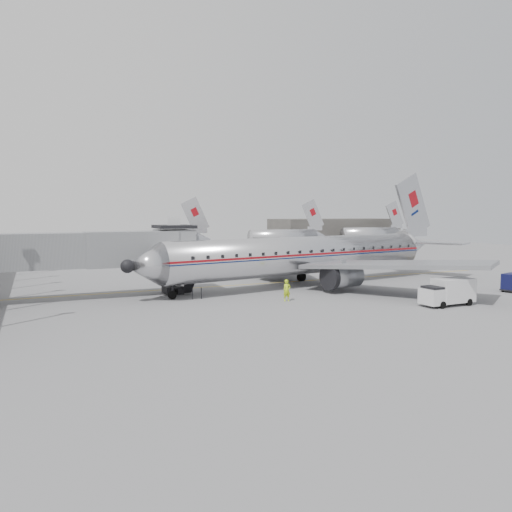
{
  "coord_description": "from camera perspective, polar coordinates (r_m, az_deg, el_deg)",
  "views": [
    {
      "loc": [
        -21.0,
        -41.59,
        7.52
      ],
      "look_at": [
        -0.83,
        3.49,
        3.2
      ],
      "focal_mm": 35.0,
      "sensor_mm": 36.0,
      "label": 1
    }
  ],
  "objects": [
    {
      "name": "apron_line",
      "position": [
        53.82,
        2.64,
        -3.03
      ],
      "size": [
        60.0,
        0.15,
        0.01
      ],
      "primitive_type": "cube",
      "rotation": [
        0.0,
        0.0,
        1.57
      ],
      "color": "gold",
      "rests_on": "ground"
    },
    {
      "name": "distant_aircraft_mid",
      "position": [
        98.68,
        3.2,
        2.21
      ],
      "size": [
        16.39,
        3.2,
        10.26
      ],
      "color": "silver",
      "rests_on": "ground"
    },
    {
      "name": "service_van",
      "position": [
        43.28,
        21.07,
        -3.82
      ],
      "size": [
        4.66,
        1.95,
        2.17
      ],
      "rotation": [
        0.0,
        0.0,
        0.03
      ],
      "color": "silver",
      "rests_on": "ground"
    },
    {
      "name": "ramp_worker",
      "position": [
        42.49,
        3.55,
        -3.94
      ],
      "size": [
        0.68,
        0.46,
        1.85
      ],
      "primitive_type": "imported",
      "rotation": [
        0.0,
        0.0,
        -0.02
      ],
      "color": "#BEE51A",
      "rests_on": "ground"
    },
    {
      "name": "distant_aircraft_near",
      "position": [
        85.9,
        -11.15,
        1.71
      ],
      "size": [
        16.39,
        3.2,
        10.26
      ],
      "color": "silver",
      "rests_on": "ground"
    },
    {
      "name": "airliner",
      "position": [
        51.89,
        6.0,
        0.1
      ],
      "size": [
        38.82,
        35.68,
        12.36
      ],
      "rotation": [
        0.0,
        0.0,
        0.17
      ],
      "color": "silver",
      "rests_on": "ground"
    },
    {
      "name": "distant_aircraft_far",
      "position": [
        114.89,
        12.98,
        2.48
      ],
      "size": [
        16.39,
        3.2,
        10.26
      ],
      "color": "silver",
      "rests_on": "ground"
    },
    {
      "name": "jet_bridge",
      "position": [
        45.59,
        -18.58,
        0.54
      ],
      "size": [
        21.0,
        6.2,
        7.1
      ],
      "color": "slate",
      "rests_on": "ground"
    },
    {
      "name": "hangar",
      "position": [
        121.23,
        8.92,
        2.8
      ],
      "size": [
        30.0,
        12.0,
        6.0
      ],
      "primitive_type": "cube",
      "color": "#3D3A37",
      "rests_on": "ground"
    },
    {
      "name": "baggage_cart_white",
      "position": [
        45.21,
        20.76,
        -3.85
      ],
      "size": [
        2.34,
        2.04,
        1.54
      ],
      "rotation": [
        0.0,
        0.0,
        -0.33
      ],
      "color": "white",
      "rests_on": "ground"
    },
    {
      "name": "ground",
      "position": [
        47.19,
        2.66,
        -4.18
      ],
      "size": [
        160.0,
        160.0,
        0.0
      ],
      "primitive_type": "plane",
      "color": "slate",
      "rests_on": "ground"
    }
  ]
}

